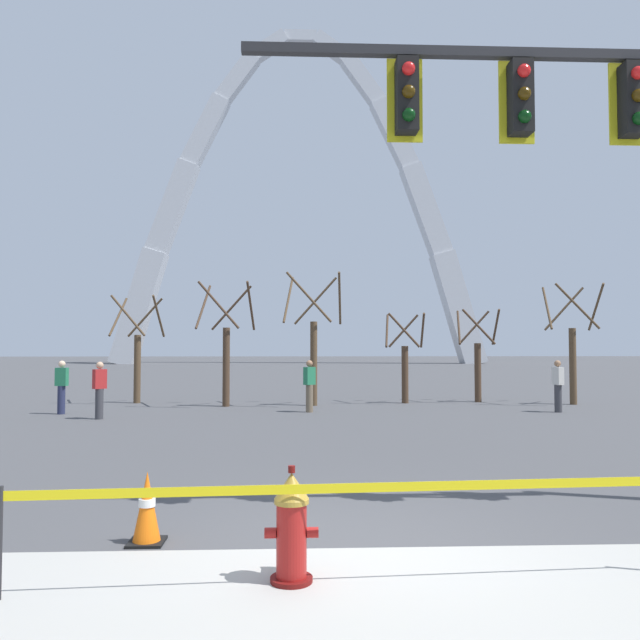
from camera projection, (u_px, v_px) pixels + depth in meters
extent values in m
plane|color=#474749|center=(361.00, 545.00, 6.29)|extent=(240.00, 240.00, 0.00)
cylinder|color=#5E0F0D|center=(291.00, 580.00, 5.27)|extent=(0.36, 0.36, 0.05)
cylinder|color=maroon|center=(291.00, 540.00, 5.29)|extent=(0.26, 0.26, 0.62)
cylinder|color=#A8842D|center=(292.00, 501.00, 5.30)|extent=(0.30, 0.30, 0.04)
cone|color=#A8842D|center=(292.00, 486.00, 5.31)|extent=(0.30, 0.30, 0.22)
cylinder|color=#5E0F0D|center=(292.00, 469.00, 5.31)|extent=(0.06, 0.06, 0.06)
cylinder|color=maroon|center=(270.00, 533.00, 5.28)|extent=(0.10, 0.09, 0.09)
cylinder|color=maroon|center=(313.00, 532.00, 5.30)|extent=(0.10, 0.09, 0.09)
cylinder|color=maroon|center=(292.00, 537.00, 5.49)|extent=(0.13, 0.14, 0.13)
cylinder|color=#5E0F0D|center=(292.00, 534.00, 5.57)|extent=(0.15, 0.03, 0.15)
cylinder|color=#232326|center=(0.00, 543.00, 4.92)|extent=(0.04, 0.04, 0.90)
cube|color=yellow|center=(357.00, 488.00, 5.22)|extent=(5.73, 0.35, 0.08)
cube|color=black|center=(147.00, 542.00, 6.33)|extent=(0.36, 0.36, 0.03)
cone|color=orange|center=(147.00, 506.00, 6.34)|extent=(0.28, 0.28, 0.70)
cylinder|color=white|center=(147.00, 502.00, 6.35)|extent=(0.17, 0.17, 0.08)
cube|color=#232326|center=(552.00, 55.00, 7.61)|extent=(7.60, 0.12, 0.12)
cube|color=black|center=(632.00, 100.00, 7.62)|extent=(0.26, 0.24, 0.90)
cube|color=gold|center=(626.00, 104.00, 7.76)|extent=(0.44, 0.03, 1.04)
sphere|color=red|center=(638.00, 73.00, 7.51)|extent=(0.16, 0.16, 0.16)
sphere|color=#392706|center=(638.00, 96.00, 7.49)|extent=(0.16, 0.16, 0.16)
sphere|color=black|center=(639.00, 118.00, 7.48)|extent=(0.16, 0.16, 0.16)
cube|color=black|center=(520.00, 98.00, 7.57)|extent=(0.26, 0.24, 0.90)
cube|color=gold|center=(516.00, 102.00, 7.71)|extent=(0.44, 0.03, 1.04)
sphere|color=red|center=(524.00, 71.00, 7.45)|extent=(0.16, 0.16, 0.16)
sphere|color=#392706|center=(524.00, 94.00, 7.44)|extent=(0.16, 0.16, 0.16)
sphere|color=black|center=(525.00, 117.00, 7.42)|extent=(0.16, 0.16, 0.16)
cube|color=black|center=(407.00, 96.00, 7.51)|extent=(0.26, 0.24, 0.90)
cube|color=gold|center=(405.00, 101.00, 7.65)|extent=(0.44, 0.03, 1.04)
sphere|color=red|center=(409.00, 69.00, 7.39)|extent=(0.16, 0.16, 0.16)
sphere|color=#392706|center=(409.00, 92.00, 7.38)|extent=(0.16, 0.16, 0.16)
sphere|color=black|center=(409.00, 115.00, 7.37)|extent=(0.16, 0.16, 0.16)
cube|color=silver|center=(139.00, 308.00, 71.96)|extent=(6.33, 2.66, 13.85)
cube|color=silver|center=(173.00, 208.00, 72.62)|extent=(6.02, 2.38, 11.32)
cube|color=silver|center=(205.00, 132.00, 73.16)|extent=(5.68, 2.10, 8.81)
cube|color=silver|center=(237.00, 79.00, 73.60)|extent=(5.28, 1.82, 6.35)
cube|color=silver|center=(269.00, 47.00, 73.92)|extent=(4.71, 1.54, 3.93)
cube|color=silver|center=(301.00, 37.00, 74.13)|extent=(3.84, 1.26, 1.26)
cube|color=silver|center=(332.00, 48.00, 74.23)|extent=(4.71, 1.54, 3.93)
cube|color=silver|center=(363.00, 81.00, 74.22)|extent=(5.28, 1.82, 6.35)
cube|color=silver|center=(394.00, 135.00, 74.10)|extent=(5.68, 2.10, 8.81)
cube|color=silver|center=(426.00, 211.00, 73.86)|extent=(6.02, 2.38, 11.32)
cube|color=silver|center=(458.00, 309.00, 73.52)|extent=(6.33, 2.66, 13.85)
cylinder|color=brown|center=(137.00, 369.00, 22.10)|extent=(0.24, 0.24, 2.43)
cylinder|color=brown|center=(118.00, 317.00, 22.30)|extent=(0.34, 1.31, 1.46)
cylinder|color=brown|center=(159.00, 316.00, 22.14)|extent=(0.21, 1.32, 1.46)
cylinder|color=brown|center=(145.00, 317.00, 22.94)|extent=(1.32, 0.21, 1.46)
cylinder|color=brown|center=(128.00, 315.00, 21.44)|extent=(1.31, 0.36, 1.46)
cylinder|color=#473323|center=(226.00, 367.00, 20.84)|extent=(0.24, 0.24, 2.65)
cylinder|color=#473323|center=(203.00, 307.00, 21.06)|extent=(0.36, 1.43, 1.59)
cylinder|color=#473323|center=(251.00, 306.00, 20.88)|extent=(0.22, 1.44, 1.59)
cylinder|color=#473323|center=(231.00, 308.00, 21.75)|extent=(1.44, 0.22, 1.59)
cylinder|color=#473323|center=(218.00, 305.00, 20.12)|extent=(1.42, 0.39, 1.59)
cylinder|color=brown|center=(314.00, 363.00, 21.17)|extent=(0.24, 0.24, 2.87)
cylinder|color=brown|center=(288.00, 299.00, 21.40)|extent=(0.38, 1.54, 1.71)
cylinder|color=brown|center=(340.00, 299.00, 21.21)|extent=(0.23, 1.55, 1.71)
cylinder|color=brown|center=(315.00, 301.00, 22.15)|extent=(1.55, 0.23, 1.71)
cylinder|color=brown|center=(309.00, 297.00, 20.39)|extent=(1.53, 0.41, 1.71)
cylinder|color=#473323|center=(405.00, 374.00, 22.06)|extent=(0.24, 0.24, 2.03)
cylinder|color=#473323|center=(387.00, 331.00, 22.22)|extent=(0.30, 1.11, 1.23)
cylinder|color=#473323|center=(423.00, 331.00, 22.09)|extent=(0.19, 1.12, 1.23)
cylinder|color=#473323|center=(403.00, 331.00, 22.75)|extent=(1.12, 0.19, 1.23)
cylinder|color=#473323|center=(404.00, 330.00, 21.50)|extent=(1.11, 0.32, 1.23)
cylinder|color=#473323|center=(478.00, 373.00, 22.49)|extent=(0.24, 0.24, 2.13)
cylinder|color=#473323|center=(459.00, 327.00, 22.66)|extent=(0.31, 1.16, 1.29)
cylinder|color=#473323|center=(496.00, 327.00, 22.52)|extent=(0.20, 1.17, 1.29)
cylinder|color=#473323|center=(474.00, 328.00, 23.22)|extent=(1.17, 0.20, 1.29)
cylinder|color=#473323|center=(479.00, 327.00, 21.90)|extent=(1.16, 0.33, 1.29)
cylinder|color=brown|center=(573.00, 366.00, 21.55)|extent=(0.24, 0.24, 2.66)
cylinder|color=brown|center=(547.00, 308.00, 21.77)|extent=(0.36, 1.43, 1.59)
cylinder|color=brown|center=(596.00, 307.00, 21.59)|extent=(0.22, 1.44, 1.59)
cylinder|color=brown|center=(564.00, 309.00, 22.46)|extent=(1.44, 0.22, 1.59)
cylinder|color=brown|center=(577.00, 306.00, 20.83)|extent=(1.42, 0.39, 1.59)
cylinder|color=#232847|center=(61.00, 400.00, 18.45)|extent=(0.22, 0.22, 0.84)
cube|color=#23754C|center=(62.00, 377.00, 18.47)|extent=(0.36, 0.24, 0.54)
sphere|color=beige|center=(62.00, 364.00, 18.49)|extent=(0.20, 0.20, 0.20)
cylinder|color=#38383D|center=(558.00, 398.00, 18.97)|extent=(0.22, 0.22, 0.84)
cube|color=beige|center=(558.00, 376.00, 19.00)|extent=(0.28, 0.38, 0.54)
sphere|color=#936B4C|center=(558.00, 364.00, 19.01)|extent=(0.20, 0.20, 0.20)
cylinder|color=#38383D|center=(99.00, 404.00, 17.18)|extent=(0.22, 0.22, 0.84)
cube|color=#B22323|center=(100.00, 379.00, 17.21)|extent=(0.39, 0.38, 0.54)
sphere|color=tan|center=(100.00, 365.00, 17.23)|extent=(0.20, 0.20, 0.20)
cylinder|color=brown|center=(309.00, 398.00, 18.99)|extent=(0.22, 0.22, 0.84)
cube|color=#23754C|center=(309.00, 376.00, 19.02)|extent=(0.39, 0.37, 0.54)
sphere|color=#936B4C|center=(309.00, 363.00, 19.04)|extent=(0.20, 0.20, 0.20)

